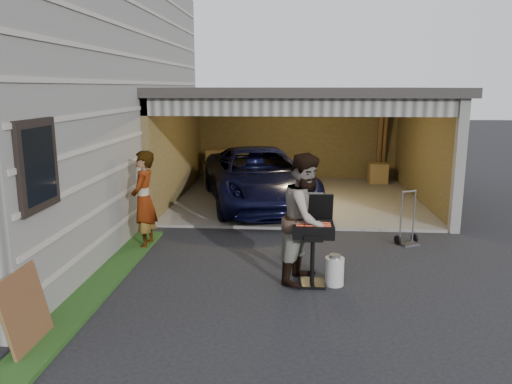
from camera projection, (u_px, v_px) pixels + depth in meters
ground at (249, 299)px, 6.99m from camera, size 80.00×80.00×0.00m
groundcover_strip at (61, 325)px, 6.17m from camera, size 0.50×8.00×0.06m
garage at (299, 127)px, 13.19m from camera, size 6.80×6.30×2.90m
minivan at (258, 179)px, 12.26m from camera, size 3.43×5.39×1.38m
woman at (144, 200)px, 9.06m from camera, size 0.44×0.66×1.80m
man at (306, 218)px, 7.49m from camera, size 1.07×1.18×1.97m
bbq_grill at (313, 233)px, 7.36m from camera, size 0.61×0.53×1.35m
propane_tank at (334, 271)px, 7.46m from camera, size 0.36×0.36×0.43m
plywood_panel at (25, 311)px, 5.60m from camera, size 0.23×0.82×0.91m
hand_truck at (408, 234)px, 9.40m from camera, size 0.47×0.44×1.04m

